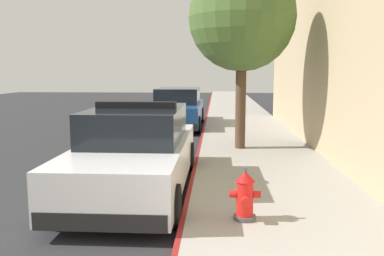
# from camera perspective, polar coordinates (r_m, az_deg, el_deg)

# --- Properties ---
(ground_plane) EXTENTS (32.34, 60.00, 0.20)m
(ground_plane) POSITION_cam_1_polar(r_m,az_deg,el_deg) (13.11, -18.52, -2.65)
(ground_plane) COLOR #2B2B2D
(sidewalk_pavement) EXTENTS (3.06, 60.00, 0.14)m
(sidewalk_pavement) POSITION_cam_1_polar(r_m,az_deg,el_deg) (12.18, 8.65, -2.31)
(sidewalk_pavement) COLOR #9E9991
(sidewalk_pavement) RESTS_ON ground
(curb_painted_edge) EXTENTS (0.08, 60.00, 0.14)m
(curb_painted_edge) POSITION_cam_1_polar(r_m,az_deg,el_deg) (12.14, 1.23, -2.25)
(curb_painted_edge) COLOR maroon
(curb_painted_edge) RESTS_ON ground
(police_cruiser) EXTENTS (1.94, 4.84, 1.68)m
(police_cruiser) POSITION_cam_1_polar(r_m,az_deg,el_deg) (7.59, -7.85, -3.40)
(police_cruiser) COLOR white
(police_cruiser) RESTS_ON ground
(parked_car_silver_ahead) EXTENTS (1.94, 4.84, 1.56)m
(parked_car_silver_ahead) POSITION_cam_1_polar(r_m,az_deg,el_deg) (16.25, -1.99, 2.75)
(parked_car_silver_ahead) COLOR navy
(parked_car_silver_ahead) RESTS_ON ground
(fire_hydrant) EXTENTS (0.44, 0.40, 0.76)m
(fire_hydrant) POSITION_cam_1_polar(r_m,az_deg,el_deg) (5.84, 7.48, -9.47)
(fire_hydrant) COLOR #4C4C51
(fire_hydrant) RESTS_ON sidewalk_pavement
(street_tree) EXTENTS (2.83, 2.83, 4.92)m
(street_tree) POSITION_cam_1_polar(r_m,az_deg,el_deg) (11.11, 7.07, 15.13)
(street_tree) COLOR brown
(street_tree) RESTS_ON sidewalk_pavement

